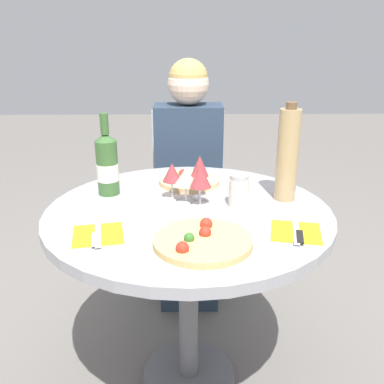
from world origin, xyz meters
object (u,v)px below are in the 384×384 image
(seated_diner, at_px, (189,191))
(wine_bottle, at_px, (107,164))
(dining_table, at_px, (188,236))
(chair_behind_diner, at_px, (189,200))
(tall_carafe, at_px, (288,155))
(pizza_large, at_px, (202,241))

(seated_diner, bearing_deg, wine_bottle, 58.70)
(dining_table, relative_size, chair_behind_diner, 1.07)
(dining_table, height_order, seated_diner, seated_diner)
(wine_bottle, bearing_deg, tall_carafe, -5.80)
(chair_behind_diner, distance_m, tall_carafe, 0.92)
(dining_table, distance_m, chair_behind_diner, 0.82)
(wine_bottle, bearing_deg, chair_behind_diner, 64.43)
(seated_diner, distance_m, tall_carafe, 0.76)
(chair_behind_diner, height_order, seated_diner, seated_diner)
(dining_table, bearing_deg, chair_behind_diner, 89.49)
(chair_behind_diner, relative_size, tall_carafe, 2.63)
(chair_behind_diner, distance_m, pizza_large, 1.11)
(seated_diner, height_order, pizza_large, seated_diner)
(dining_table, bearing_deg, tall_carafe, 14.25)
(chair_behind_diner, distance_m, wine_bottle, 0.82)
(chair_behind_diner, xyz_separation_m, tall_carafe, (0.35, -0.71, 0.46))
(chair_behind_diner, bearing_deg, wine_bottle, 64.43)
(dining_table, bearing_deg, pizza_large, -81.99)
(seated_diner, bearing_deg, dining_table, 89.39)
(wine_bottle, bearing_deg, seated_diner, 58.70)
(pizza_large, relative_size, tall_carafe, 0.82)
(dining_table, relative_size, pizza_large, 3.44)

